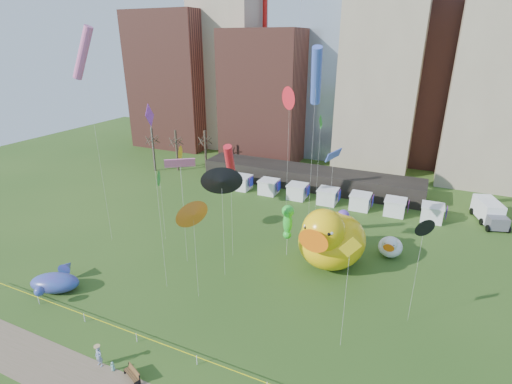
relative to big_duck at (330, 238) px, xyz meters
The scene contains 29 objects.
ground 19.57m from the big_duck, 107.37° to the right, with size 160.00×160.00×0.00m, color #264A17.
skyline 46.43m from the big_duck, 94.68° to the left, with size 101.00×23.00×68.00m.
pavilion 25.63m from the big_duck, 112.41° to the left, with size 38.00×6.00×3.20m, color black.
vendor_tents 18.41m from the big_duck, 105.01° to the left, with size 33.24×2.80×2.40m.
bare_trees 42.21m from the big_duck, 148.31° to the left, with size 8.44×6.44×8.50m.
caution_tape 19.46m from the big_duck, 107.37° to the right, with size 50.00×0.06×0.90m.
big_duck is the anchor object (origin of this frame).
small_duck 8.16m from the big_duck, 39.86° to the left, with size 2.86×3.81×2.92m.
seahorse_green 5.28m from the big_duck, behind, with size 1.79×2.04×6.49m.
seahorse_purple 2.73m from the big_duck, 72.27° to the left, with size 1.61×1.87×6.10m.
whale_inflatable 29.08m from the big_duck, 146.53° to the right, with size 5.56×6.18×2.18m.
park_bench 23.66m from the big_duck, 113.67° to the right, with size 1.79×1.16×0.88m.
box_truck 27.17m from the big_duck, 49.75° to the left, with size 4.36×7.27×2.91m.
woman 25.16m from the big_duck, 120.28° to the right, with size 0.67×0.44×1.85m, color silver.
toddler 24.56m from the big_duck, 117.72° to the right, with size 0.28×0.21×0.82m, color white.
kite_0 19.69m from the big_duck, 129.50° to the left, with size 2.27×2.49×18.25m.
kite_1 33.34m from the big_duck, 168.28° to the right, with size 3.43×1.50×25.41m.
kite_2 13.83m from the big_duck, 146.60° to the right, with size 2.64×1.63×12.25m.
kite_3 18.03m from the big_duck, 111.79° to the left, with size 1.01×1.77×14.38m.
kite_4 13.54m from the big_duck, 70.67° to the right, with size 1.61×0.73×10.27m.
kite_5 17.60m from the big_duck, 133.37° to the left, with size 1.97×3.88×23.45m.
kite_6 16.01m from the big_duck, 133.43° to the right, with size 1.11×2.37×10.22m.
kite_7 22.51m from the big_duck, 142.87° to the right, with size 0.74×1.97×18.79m.
kite_8 13.51m from the big_duck, 166.72° to the right, with size 1.71×3.29×13.83m.
kite_9 18.22m from the big_duck, 159.06° to the right, with size 2.87×2.23×12.37m.
kite_10 12.29m from the big_duck, 33.64° to the right, with size 1.12×1.18×10.20m.
kite_11 21.34m from the big_duck, behind, with size 1.10×1.66×9.20m.
kite_12 24.18m from the big_duck, 167.83° to the left, with size 1.06×1.94×10.26m.
kite_13 9.33m from the big_duck, 106.92° to the left, with size 1.18×3.34×12.30m.
Camera 1 is at (13.88, -19.20, 23.85)m, focal length 27.00 mm.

